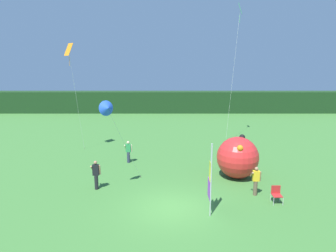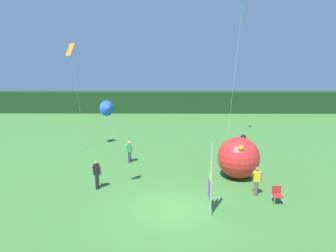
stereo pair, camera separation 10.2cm
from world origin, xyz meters
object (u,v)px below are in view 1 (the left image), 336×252
(inflatable_balloon, at_px, (238,157))
(kite_green_diamond_0, at_px, (240,18))
(person_mid_field, at_px, (129,151))
(person_far_left, at_px, (97,174))
(kite_orange_diamond_2, at_px, (70,54))
(banner_flag, at_px, (211,180))
(kite_blue_delta_1, at_px, (108,108))
(person_near_banner, at_px, (257,180))
(folding_chair, at_px, (277,193))

(inflatable_balloon, bearing_deg, kite_green_diamond_0, 79.22)
(person_mid_field, relative_size, inflatable_balloon, 0.59)
(person_far_left, relative_size, kite_orange_diamond_2, 0.20)
(banner_flag, height_order, kite_blue_delta_1, kite_blue_delta_1)
(person_near_banner, relative_size, folding_chair, 1.84)
(person_far_left, bearing_deg, banner_flag, -24.58)
(person_far_left, height_order, inflatable_balloon, inflatable_balloon)
(inflatable_balloon, height_order, folding_chair, inflatable_balloon)
(inflatable_balloon, xyz_separation_m, kite_orange_diamond_2, (-11.81, 5.07, 6.44))
(banner_flag, height_order, folding_chair, banner_flag)
(person_far_left, distance_m, folding_chair, 9.98)
(person_far_left, bearing_deg, person_near_banner, -5.04)
(folding_chair, distance_m, kite_orange_diamond_2, 17.27)
(person_mid_field, bearing_deg, kite_orange_diamond_2, 154.07)
(banner_flag, height_order, inflatable_balloon, banner_flag)
(person_mid_field, bearing_deg, inflatable_balloon, -21.50)
(banner_flag, relative_size, kite_orange_diamond_2, 0.42)
(person_near_banner, height_order, kite_blue_delta_1, kite_blue_delta_1)
(banner_flag, height_order, person_far_left, banner_flag)
(inflatable_balloon, bearing_deg, banner_flag, -117.03)
(person_far_left, relative_size, kite_blue_delta_1, 0.32)
(person_mid_field, bearing_deg, person_far_left, -104.94)
(person_near_banner, bearing_deg, person_mid_field, 144.47)
(person_near_banner, height_order, inflatable_balloon, inflatable_balloon)
(person_mid_field, relative_size, kite_blue_delta_1, 0.31)
(person_near_banner, relative_size, inflatable_balloon, 0.60)
(person_far_left, distance_m, kite_green_diamond_0, 18.36)
(kite_blue_delta_1, height_order, kite_orange_diamond_2, kite_orange_diamond_2)
(inflatable_balloon, relative_size, kite_orange_diamond_2, 0.32)
(banner_flag, bearing_deg, kite_blue_delta_1, 158.23)
(inflatable_balloon, height_order, kite_blue_delta_1, kite_blue_delta_1)
(banner_flag, distance_m, person_mid_field, 9.04)
(person_near_banner, xyz_separation_m, inflatable_balloon, (-0.43, 2.64, 0.45))
(banner_flag, relative_size, person_mid_field, 2.23)
(inflatable_balloon, distance_m, kite_green_diamond_0, 13.65)
(inflatable_balloon, height_order, kite_green_diamond_0, kite_green_diamond_0)
(folding_chair, bearing_deg, inflatable_balloon, 109.89)
(person_near_banner, distance_m, inflatable_balloon, 2.71)
(banner_flag, relative_size, folding_chair, 4.06)
(person_far_left, relative_size, inflatable_balloon, 0.63)
(person_mid_field, bearing_deg, folding_chair, -36.80)
(inflatable_balloon, distance_m, kite_orange_diamond_2, 14.38)
(banner_flag, bearing_deg, person_mid_field, 123.06)
(folding_chair, bearing_deg, kite_orange_diamond_2, 146.67)
(banner_flag, bearing_deg, folding_chair, 17.15)
(person_near_banner, distance_m, kite_green_diamond_0, 15.85)
(person_mid_field, relative_size, kite_green_diamond_0, 0.13)
(person_mid_field, height_order, kite_orange_diamond_2, kite_orange_diamond_2)
(kite_green_diamond_0, bearing_deg, kite_orange_diamond_2, -161.96)
(banner_flag, xyz_separation_m, kite_green_diamond_0, (4.19, 14.18, 9.23))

